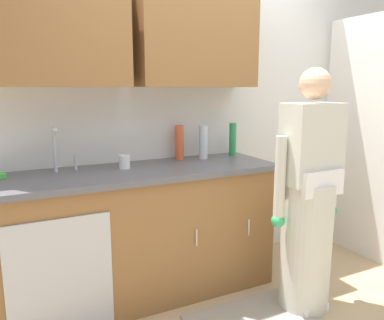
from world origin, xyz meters
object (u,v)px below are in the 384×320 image
(bottle_cleaner_spray, at_px, (233,139))
(cup_by_sink, at_px, (124,162))
(sink, at_px, (66,178))
(bottle_dish_liquid, at_px, (203,142))
(bottle_water_tall, at_px, (179,142))
(person_at_sink, at_px, (308,210))

(bottle_cleaner_spray, height_order, cup_by_sink, bottle_cleaner_spray)
(sink, distance_m, cup_by_sink, 0.41)
(bottle_dish_liquid, distance_m, bottle_water_tall, 0.19)
(bottle_water_tall, height_order, cup_by_sink, bottle_water_tall)
(bottle_water_tall, distance_m, cup_by_sink, 0.52)
(bottle_water_tall, bearing_deg, sink, -166.92)
(sink, height_order, bottle_cleaner_spray, sink)
(bottle_cleaner_spray, xyz_separation_m, cup_by_sink, (-0.95, -0.10, -0.09))
(sink, distance_m, bottle_dish_liquid, 1.09)
(person_at_sink, relative_size, cup_by_sink, 17.29)
(bottle_dish_liquid, distance_m, bottle_cleaner_spray, 0.28)
(sink, relative_size, person_at_sink, 0.31)
(person_at_sink, bearing_deg, bottle_cleaner_spray, 95.93)
(sink, relative_size, bottle_water_tall, 1.89)
(bottle_dish_liquid, height_order, bottle_water_tall, bottle_dish_liquid)
(bottle_cleaner_spray, relative_size, cup_by_sink, 2.90)
(person_at_sink, height_order, bottle_cleaner_spray, person_at_sink)
(bottle_dish_liquid, height_order, cup_by_sink, bottle_dish_liquid)
(sink, distance_m, bottle_water_tall, 0.93)
(person_at_sink, bearing_deg, cup_by_sink, 145.58)
(person_at_sink, xyz_separation_m, cup_by_sink, (-1.04, 0.71, 0.29))
(sink, bearing_deg, bottle_dish_liquid, 7.57)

